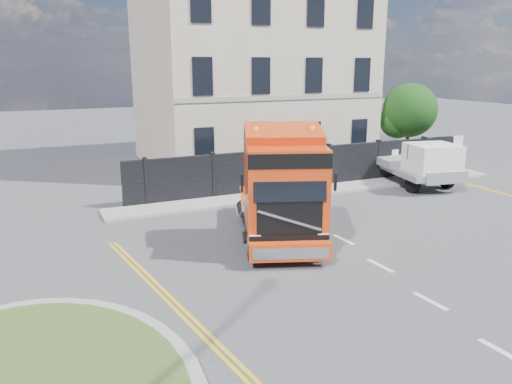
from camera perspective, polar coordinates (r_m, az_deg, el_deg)
name	(u,v)px	position (r m, az deg, el deg)	size (l,w,h in m)	color
ground	(287,278)	(14.36, 3.54, -9.74)	(120.00, 120.00, 0.00)	#424244
hoarding_fence	(320,166)	(24.66, 7.35, 2.91)	(18.80, 0.25, 2.00)	black
georgian_building	(249,66)	(30.59, -0.83, 14.24)	(12.30, 10.30, 12.80)	beige
tree	(407,113)	(31.46, 16.85, 8.66)	(3.20, 3.20, 4.80)	#382619
pavement_far	(320,190)	(23.84, 7.27, 0.20)	(20.00, 1.60, 0.12)	gray
truck	(282,193)	(16.44, 2.99, -0.12)	(4.52, 6.94, 3.90)	black
flatbed_pickup	(422,163)	(25.46, 18.45, 3.11)	(3.09, 5.69, 2.23)	slate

